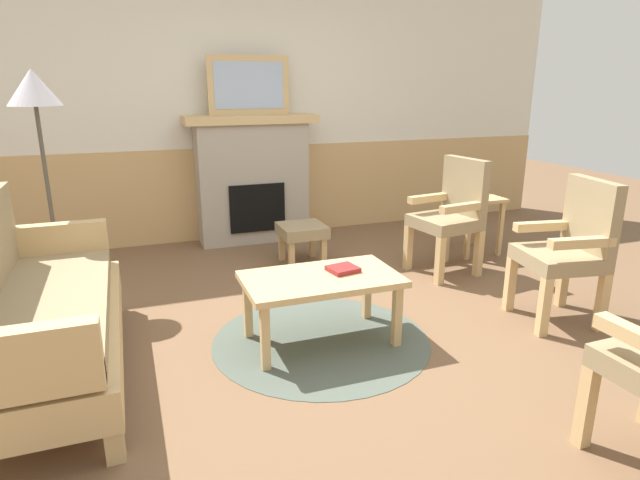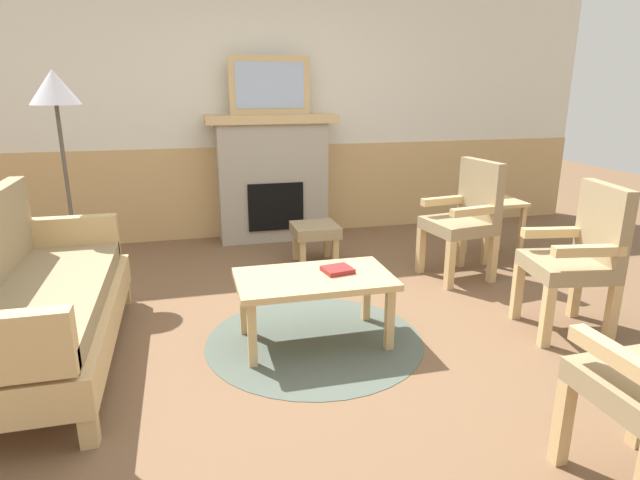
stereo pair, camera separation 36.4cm
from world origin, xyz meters
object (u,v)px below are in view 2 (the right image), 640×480
at_px(framed_picture, 270,85).
at_px(floor_lamp_by_couch, 56,102).
at_px(couch, 39,301).
at_px(coffee_table, 314,284).
at_px(side_table, 495,212).
at_px(fireplace, 272,177).
at_px(armchair_by_window_left, 580,253).
at_px(footstool, 315,233).
at_px(book_on_table, 337,270).
at_px(armchair_near_fireplace, 466,214).

distance_m(framed_picture, floor_lamp_by_couch, 2.02).
relative_size(couch, floor_lamp_by_couch, 1.07).
height_order(coffee_table, side_table, side_table).
bearing_deg(floor_lamp_by_couch, fireplace, 29.59).
bearing_deg(armchair_by_window_left, couch, 173.60).
distance_m(fireplace, side_table, 2.21).
bearing_deg(couch, armchair_by_window_left, -6.40).
bearing_deg(fireplace, armchair_by_window_left, -59.69).
xyz_separation_m(coffee_table, footstool, (0.37, 1.49, -0.10)).
relative_size(framed_picture, side_table, 1.45).
bearing_deg(floor_lamp_by_couch, footstool, 2.92).
height_order(book_on_table, side_table, side_table).
bearing_deg(couch, footstool, 35.53).
relative_size(coffee_table, armchair_near_fireplace, 0.98).
bearing_deg(coffee_table, couch, 176.36).
height_order(book_on_table, footstool, book_on_table).
relative_size(fireplace, footstool, 3.25).
xyz_separation_m(framed_picture, armchair_near_fireplace, (1.36, -1.54, -1.02)).
bearing_deg(coffee_table, floor_lamp_by_couch, 139.20).
bearing_deg(framed_picture, book_on_table, -89.44).
relative_size(armchair_near_fireplace, floor_lamp_by_couch, 0.58).
xyz_separation_m(coffee_table, book_on_table, (0.16, 0.03, 0.07)).
bearing_deg(footstool, coffee_table, -103.94).
xyz_separation_m(couch, footstool, (1.95, 1.39, -0.11)).
bearing_deg(book_on_table, armchair_by_window_left, -11.09).
xyz_separation_m(coffee_table, armchair_by_window_left, (1.69, -0.27, 0.15)).
height_order(coffee_table, book_on_table, book_on_table).
height_order(footstool, armchair_by_window_left, armchair_by_window_left).
bearing_deg(book_on_table, fireplace, 90.56).
distance_m(coffee_table, book_on_table, 0.18).
bearing_deg(book_on_table, armchair_near_fireplace, 31.37).
distance_m(coffee_table, armchair_near_fireplace, 1.73).
bearing_deg(footstool, floor_lamp_by_couch, -177.08).
height_order(fireplace, armchair_near_fireplace, fireplace).
height_order(side_table, floor_lamp_by_couch, floor_lamp_by_couch).
bearing_deg(fireplace, framed_picture, 90.00).
bearing_deg(footstool, framed_picture, 104.72).
xyz_separation_m(coffee_table, armchair_near_fireplace, (1.50, 0.85, 0.15)).
distance_m(fireplace, floor_lamp_by_couch, 2.17).
xyz_separation_m(book_on_table, floor_lamp_by_couch, (-1.77, 1.36, 1.00)).
height_order(framed_picture, footstool, framed_picture).
distance_m(book_on_table, armchair_by_window_left, 1.56).
xyz_separation_m(armchair_by_window_left, side_table, (0.33, 1.51, -0.10)).
height_order(coffee_table, floor_lamp_by_couch, floor_lamp_by_couch).
relative_size(book_on_table, footstool, 0.44).
height_order(couch, footstool, couch).
height_order(fireplace, armchair_by_window_left, fireplace).
bearing_deg(framed_picture, footstool, -75.28).
relative_size(couch, book_on_table, 10.23).
bearing_deg(floor_lamp_by_couch, armchair_near_fireplace, -9.87).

